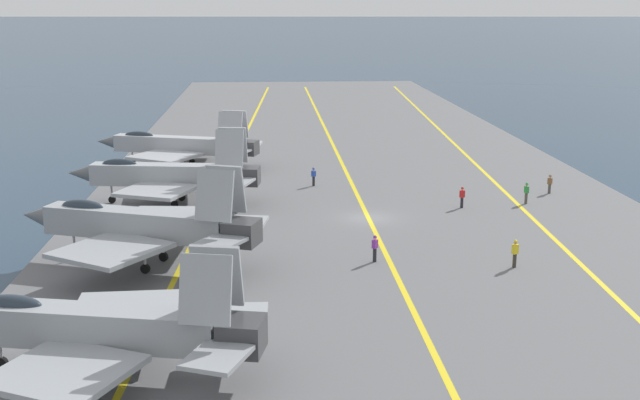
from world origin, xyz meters
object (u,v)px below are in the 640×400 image
crew_brown_vest (550,183)px  crew_blue_vest (314,176)px  crew_yellow_vest (515,252)px  parked_jet_fourth (179,145)px  parked_jet_third (167,175)px  parked_jet_nearest (96,327)px  crew_red_vest (462,196)px  crew_green_vest (526,192)px  parked_jet_second (140,224)px  crew_purple_vest (375,247)px

crew_brown_vest → crew_blue_vest: 20.98m
crew_yellow_vest → crew_blue_vest: bearing=25.2°
parked_jet_fourth → crew_yellow_vest: (-33.89, -24.45, -1.24)m
parked_jet_third → parked_jet_nearest: bearing=-179.0°
crew_red_vest → crew_yellow_vest: size_ratio=0.97×
crew_green_vest → crew_yellow_vest: (-16.18, 5.97, 0.00)m
parked_jet_nearest → crew_yellow_vest: bearing=-59.5°
parked_jet_second → crew_yellow_vest: size_ratio=9.04×
parked_jet_third → crew_red_vest: size_ratio=9.21×
crew_green_vest → crew_purple_vest: size_ratio=1.01×
parked_jet_third → crew_red_vest: bearing=-96.8°
parked_jet_fourth → crew_blue_vest: size_ratio=10.15×
parked_jet_second → crew_yellow_vest: parked_jet_second is taller
parked_jet_nearest → crew_yellow_vest: 26.98m
parked_jet_second → crew_brown_vest: size_ratio=9.70×
parked_jet_fourth → crew_brown_vest: parked_jet_fourth is taller
crew_green_vest → crew_blue_vest: (7.89, 17.28, -0.05)m
parked_jet_fourth → crew_green_vest: size_ratio=9.67×
parked_jet_second → crew_blue_vest: (22.21, -12.25, -1.80)m
crew_red_vest → crew_blue_vest: bearing=52.7°
crew_purple_vest → crew_blue_vest: bearing=6.7°
crew_purple_vest → crew_blue_vest: crew_purple_vest is taller
crew_yellow_vest → parked_jet_second: bearing=85.5°
parked_jet_nearest → parked_jet_third: (31.79, 0.58, 0.15)m
parked_jet_third → parked_jet_fourth: parked_jet_third is taller
parked_jet_nearest → parked_jet_fourth: 47.60m
parked_jet_third → crew_brown_vest: parked_jet_third is taller
parked_jet_second → crew_red_vest: size_ratio=9.36×
crew_red_vest → crew_green_vest: bearing=-80.3°
crew_blue_vest → crew_red_vest: bearing=-127.3°
parked_jet_fourth → parked_jet_nearest: bearing=-178.5°
crew_red_vest → crew_brown_vest: crew_red_vest is taller
crew_blue_vest → crew_purple_vest: bearing=-173.3°
parked_jet_fourth → crew_purple_vest: 35.84m
parked_jet_second → crew_yellow_vest: bearing=-94.5°
crew_red_vest → crew_purple_vest: crew_purple_vest is taller
crew_brown_vest → crew_red_vest: bearing=116.8°
parked_jet_nearest → parked_jet_second: parked_jet_second is taller
parked_jet_fourth → parked_jet_second: bearing=-178.4°
parked_jet_nearest → crew_red_vest: parked_jet_nearest is taller
parked_jet_third → crew_yellow_vest: bearing=-127.3°
parked_jet_third → crew_blue_vest: size_ratio=9.40×
parked_jet_fourth → crew_brown_vest: bearing=-112.8°
crew_brown_vest → crew_green_vest: (-3.54, 3.24, 0.06)m
crew_red_vest → parked_jet_nearest: bearing=140.9°
crew_yellow_vest → crew_red_vest: bearing=-1.1°
parked_jet_third → parked_jet_fourth: size_ratio=0.93×
crew_brown_vest → crew_yellow_vest: bearing=155.0°
crew_purple_vest → crew_yellow_vest: size_ratio=0.98×
crew_blue_vest → crew_green_vest: bearing=-114.5°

